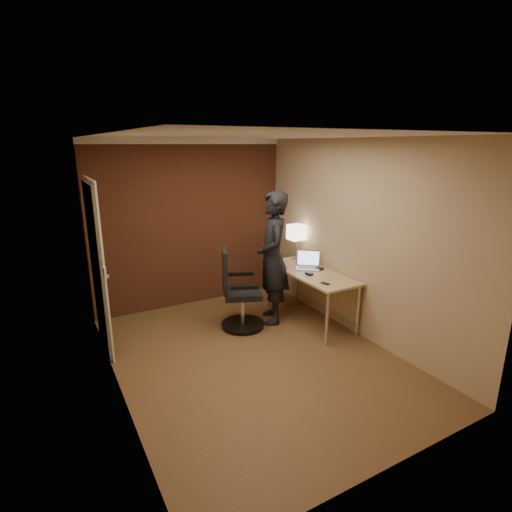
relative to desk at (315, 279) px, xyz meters
name	(u,v)px	position (x,y,z in m)	size (l,w,h in m)	color
room	(182,223)	(-1.53, 1.05, 0.77)	(4.00, 4.00, 4.00)	brown
desk	(315,279)	(0.00, 0.00, 0.00)	(0.60, 1.50, 0.73)	#D4B47A
desk_lamp	(296,233)	(0.08, 0.58, 0.55)	(0.22, 0.22, 0.54)	silver
laptop	(308,263)	(0.00, 0.17, 0.19)	(0.42, 0.41, 0.23)	silver
mouse	(309,274)	(-0.18, -0.11, 0.14)	(0.06, 0.10, 0.03)	black
phone	(325,283)	(-0.22, -0.50, 0.13)	(0.06, 0.12, 0.01)	black
wallet	(319,268)	(0.09, 0.02, 0.14)	(0.09, 0.11, 0.02)	black
office_chair	(237,294)	(-1.06, 0.29, -0.12)	(0.64, 0.69, 1.08)	black
person	(273,258)	(-0.52, 0.27, 0.31)	(0.67, 0.44, 1.83)	black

